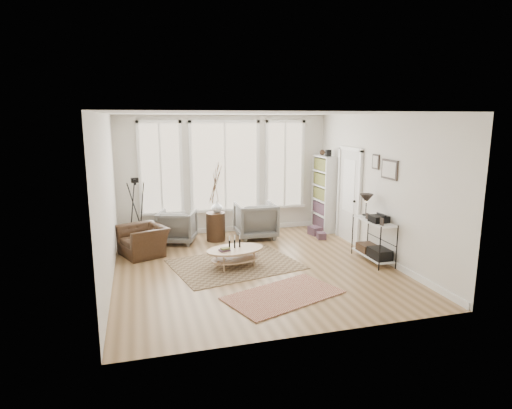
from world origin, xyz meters
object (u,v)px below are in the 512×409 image
object	(u,v)px
side_table	(215,203)
accent_chair	(143,241)
armchair_left	(177,227)
low_shelf	(374,236)
armchair_right	(256,220)
coffee_table	(235,253)
bookcase	(324,193)

from	to	relation	value
side_table	accent_chair	world-z (taller)	side_table
armchair_left	side_table	world-z (taller)	side_table
low_shelf	side_table	distance (m)	3.62
armchair_left	armchair_right	bearing A→B (deg)	-164.49
low_shelf	side_table	xyz separation A→B (m)	(-2.77, 2.30, 0.38)
coffee_table	armchair_right	world-z (taller)	armchair_right
low_shelf	coffee_table	world-z (taller)	low_shelf
bookcase	low_shelf	distance (m)	2.56
bookcase	low_shelf	size ratio (longest dim) A/B	1.58
armchair_left	side_table	size ratio (longest dim) A/B	0.44
coffee_table	accent_chair	bearing A→B (deg)	143.80
bookcase	low_shelf	bearing A→B (deg)	-91.28
armchair_left	side_table	distance (m)	1.02
coffee_table	side_table	size ratio (longest dim) A/B	0.68
side_table	armchair_left	bearing A→B (deg)	175.54
armchair_left	armchair_right	xyz separation A→B (m)	(1.85, -0.09, 0.05)
bookcase	armchair_right	distance (m)	1.95
low_shelf	armchair_left	world-z (taller)	low_shelf
low_shelf	accent_chair	xyz separation A→B (m)	(-4.42, 1.64, -0.20)
accent_chair	armchair_left	bearing A→B (deg)	111.33
low_shelf	accent_chair	size ratio (longest dim) A/B	1.38
coffee_table	side_table	bearing A→B (deg)	90.88
coffee_table	bookcase	bearing A→B (deg)	37.10
armchair_right	side_table	bearing A→B (deg)	0.17
armchair_right	side_table	size ratio (longest dim) A/B	0.51
bookcase	armchair_left	bearing A→B (deg)	-177.69
low_shelf	side_table	size ratio (longest dim) A/B	0.70
bookcase	side_table	bearing A→B (deg)	-175.58
bookcase	armchair_right	size ratio (longest dim) A/B	2.20
armchair_left	bookcase	bearing A→B (deg)	-159.46
bookcase	side_table	xyz separation A→B (m)	(-2.82, -0.22, -0.06)
low_shelf	coffee_table	distance (m)	2.78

